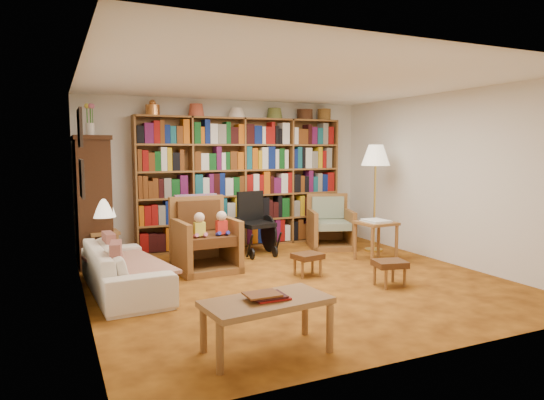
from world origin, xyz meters
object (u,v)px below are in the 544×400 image
footstool_b (390,265)px  side_table_papers (376,228)px  coffee_table (267,306)px  armchair_leather (203,239)px  side_table_lamp (104,241)px  footstool_a (308,258)px  wheelchair (254,225)px  sofa (125,269)px  floor_lamp (376,160)px  armchair_sage (328,227)px

footstool_b → side_table_papers: bearing=60.9°
coffee_table → armchair_leather: bearing=83.5°
coffee_table → side_table_lamp: bearing=104.7°
armchair_leather → footstool_b: size_ratio=2.38×
side_table_lamp → footstool_a: 2.86m
armchair_leather → coffee_table: armchair_leather is taller
side_table_lamp → wheelchair: wheelchair is taller
wheelchair → coffee_table: wheelchair is taller
wheelchair → footstool_b: bearing=-71.8°
side_table_lamp → armchair_leather: armchair_leather is taller
armchair_leather → footstool_b: armchair_leather is taller
sofa → floor_lamp: floor_lamp is taller
armchair_sage → wheelchair: bearing=178.6°
wheelchair → side_table_papers: (1.44, -1.27, 0.05)m
armchair_leather → sofa: bearing=-149.4°
armchair_leather → footstool_a: armchair_leather is taller
sofa → wheelchair: (2.19, 1.33, 0.18)m
armchair_leather → footstool_b: (1.82, -1.79, -0.16)m
armchair_leather → footstool_b: 2.56m
floor_lamp → side_table_papers: floor_lamp is taller
armchair_sage → side_table_papers: 1.25m
sofa → footstool_a: 2.31m
coffee_table → footstool_a: bearing=53.5°
sofa → coffee_table: 2.41m
wheelchair → footstool_b: (0.80, -2.43, -0.19)m
footstool_a → sofa: bearing=173.2°
armchair_leather → side_table_papers: bearing=-14.4°
side_table_lamp → coffee_table: bearing=-75.3°
wheelchair → armchair_sage: bearing=-1.4°
floor_lamp → footstool_b: (-1.08, -1.79, -1.24)m
sofa → coffee_table: sofa is taller
armchair_sage → wheelchair: size_ratio=0.97×
sofa → floor_lamp: size_ratio=1.08×
armchair_leather → footstool_b: bearing=-44.5°
side_table_lamp → footstool_a: bearing=-33.0°
footstool_b → coffee_table: (-2.16, -1.16, 0.14)m
sofa → side_table_lamp: (-0.10, 1.28, 0.11)m
wheelchair → armchair_leather: bearing=-147.8°
footstool_a → footstool_b: (0.69, -0.83, 0.01)m
side_table_papers → coffee_table: side_table_papers is taller
side_table_lamp → armchair_sage: bearing=0.2°
side_table_lamp → wheelchair: (2.29, 0.05, 0.06)m
side_table_papers → floor_lamp: bearing=55.4°
wheelchair → coffee_table: (-1.36, -3.59, -0.06)m
side_table_lamp → footstool_a: (2.39, -1.56, -0.14)m
wheelchair → footstool_b: size_ratio=2.31×
side_table_papers → footstool_b: side_table_papers is taller
sofa → armchair_sage: size_ratio=1.97×
armchair_sage → coffee_table: size_ratio=0.88×
footstool_b → side_table_lamp: bearing=142.3°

